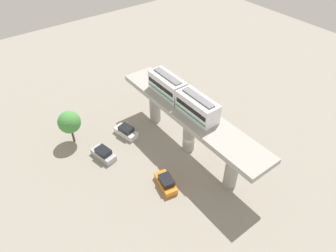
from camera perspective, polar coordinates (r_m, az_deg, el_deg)
ground_plane at (r=49.63m, az=3.76°, el=-4.11°), size 120.00×120.00×0.00m
viaduct at (r=45.78m, az=4.07°, el=0.99°), size 5.20×28.00×7.61m
train at (r=44.96m, az=2.55°, el=5.68°), size 2.64×13.55×3.24m
parked_car_orange at (r=43.85m, az=-0.39°, el=-10.48°), size 2.60×4.47×1.76m
parked_car_silver at (r=48.62m, az=-11.91°, el=-5.07°), size 2.62×4.48×1.76m
parked_car_white at (r=51.81m, az=-7.81°, el=-1.02°), size 2.70×4.50×1.76m
tree_near_viaduct at (r=50.35m, az=-17.86°, el=0.67°), size 3.58×3.58×5.92m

